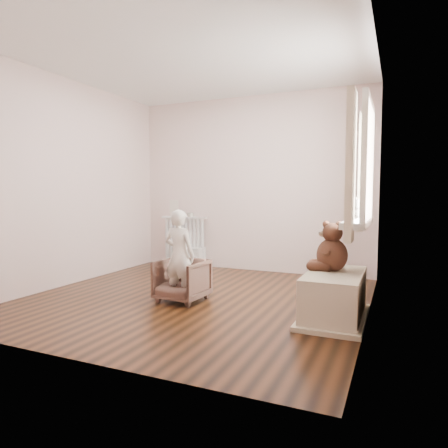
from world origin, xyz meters
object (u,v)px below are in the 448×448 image
at_px(armchair, 182,280).
at_px(plush_cat, 360,209).
at_px(radiator, 184,242).
at_px(teddy_bear, 332,246).
at_px(child, 179,255).
at_px(toy_vanity, 192,250).
at_px(toy_bench, 334,298).

relative_size(armchair, plush_cat, 2.00).
height_order(radiator, teddy_bear, teddy_bear).
height_order(armchair, child, child).
xyz_separation_m(teddy_bear, plush_cat, (0.18, 0.63, 0.33)).
relative_size(child, plush_cat, 3.92).
distance_m(teddy_bear, plush_cat, 0.73).
distance_m(armchair, teddy_bear, 1.63).
bearing_deg(plush_cat, armchair, -144.31).
bearing_deg(toy_vanity, radiator, 169.05).
bearing_deg(radiator, toy_bench, -35.10).
relative_size(toy_vanity, teddy_bear, 1.23).
xyz_separation_m(armchair, child, (0.00, -0.05, 0.28)).
bearing_deg(teddy_bear, toy_vanity, 141.39).
height_order(armchair, toy_bench, armchair).
bearing_deg(child, toy_vanity, -61.71).
bearing_deg(child, teddy_bear, -170.18).
height_order(armchair, plush_cat, plush_cat).
bearing_deg(teddy_bear, armchair, -179.40).
xyz_separation_m(toy_vanity, teddy_bear, (2.40, -1.69, 0.40)).
xyz_separation_m(armchair, toy_bench, (1.60, 0.00, -0.03)).
height_order(toy_vanity, teddy_bear, teddy_bear).
distance_m(radiator, toy_vanity, 0.20).
bearing_deg(toy_vanity, toy_bench, -36.32).
xyz_separation_m(radiator, teddy_bear, (2.56, -1.72, 0.28)).
xyz_separation_m(toy_bench, teddy_bear, (-0.04, 0.11, 0.47)).
bearing_deg(toy_bench, radiator, 144.90).
bearing_deg(armchair, plush_cat, 26.90).
relative_size(armchair, child, 0.51).
distance_m(toy_bench, plush_cat, 1.10).
height_order(toy_bench, teddy_bear, teddy_bear).
bearing_deg(radiator, armchair, -61.45).
bearing_deg(toy_bench, plush_cat, 79.30).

